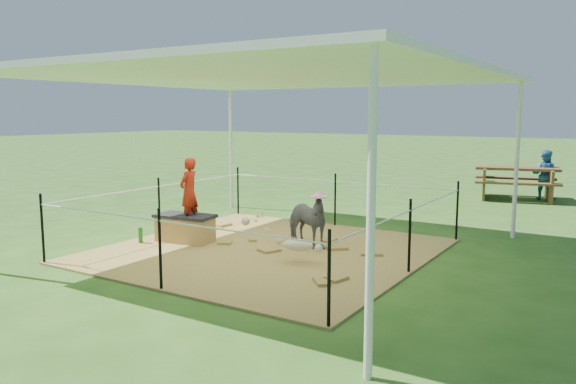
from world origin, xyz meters
The scene contains 13 objects.
ground centered at (0.00, 0.00, 0.00)m, with size 90.00×90.00×0.00m, color #2D5919.
hay_patch centered at (0.00, 0.00, 0.01)m, with size 4.60×4.60×0.03m, color brown.
canopy_tent centered at (0.00, 0.00, 2.69)m, with size 6.30×6.30×2.90m.
rope_fence centered at (0.00, 0.00, 0.64)m, with size 4.54×4.54×1.00m.
straw_bale centered at (-1.44, -0.24, 0.23)m, with size 0.89×0.45×0.40m, color olive.
dark_cloth centered at (-1.44, -0.24, 0.45)m, with size 0.95×0.50×0.05m, color black.
woman centered at (-1.34, -0.24, 0.96)m, with size 0.39×0.26×1.07m, color #AC2110.
green_bottle centered at (-1.99, -0.69, 0.15)m, with size 0.07×0.07×0.25m, color #197220.
pony centered at (0.39, 0.48, 0.45)m, with size 0.45×0.99×0.83m, color #545359.
pink_hat centered at (0.39, 0.48, 0.92)m, with size 0.26×0.26×0.12m, color #FF93C4.
foal centered at (0.78, -0.38, 0.31)m, with size 1.02×0.57×0.57m, color beige, non-canonical shape.
picnic_table_near centered at (2.22, 7.63, 0.40)m, with size 1.91×1.38×0.80m, color brown.
distant_person centered at (2.80, 7.94, 0.61)m, with size 0.59×0.46×1.22m, color #317BB8.
Camera 1 is at (4.70, -6.92, 2.10)m, focal length 35.00 mm.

